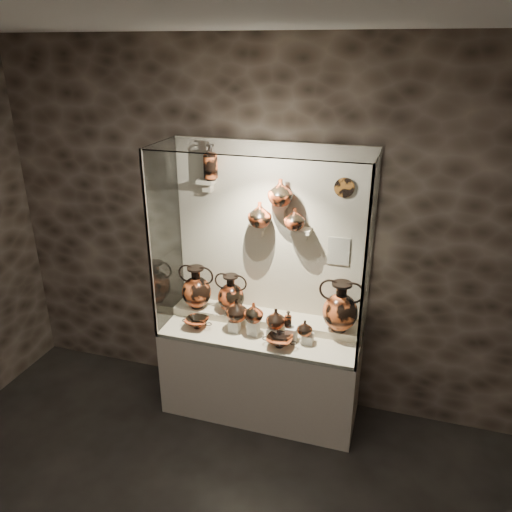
{
  "coord_description": "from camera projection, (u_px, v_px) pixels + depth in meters",
  "views": [
    {
      "loc": [
        1.05,
        -1.36,
        3.09
      ],
      "look_at": [
        -0.05,
        2.19,
        1.52
      ],
      "focal_mm": 35.0,
      "sensor_mm": 36.0,
      "label": 1
    }
  ],
  "objects": [
    {
      "name": "glass_front",
      "position": [
        250.0,
        263.0,
        3.72
      ],
      "size": [
        1.7,
        0.01,
        1.6
      ],
      "primitive_type": "cube",
      "color": "white",
      "rests_on": "plinth"
    },
    {
      "name": "ovoid_vase_c",
      "position": [
        294.0,
        219.0,
        4.02
      ],
      "size": [
        0.23,
        0.23,
        0.18
      ],
      "primitive_type": "imported",
      "rotation": [
        0.0,
        0.0,
        0.38
      ],
      "color": "#BE4721",
      "rests_on": "bracket_cc"
    },
    {
      "name": "amphora_right",
      "position": [
        340.0,
        306.0,
        4.09
      ],
      "size": [
        0.38,
        0.38,
        0.44
      ],
      "primitive_type": null,
      "rotation": [
        0.0,
        0.0,
        -0.09
      ],
      "color": "#C25125",
      "rests_on": "rear_tier"
    },
    {
      "name": "rear_tier",
      "position": [
        266.0,
        320.0,
        4.43
      ],
      "size": [
        1.7,
        0.25,
        0.1
      ],
      "primitive_type": "cube",
      "color": "beige",
      "rests_on": "plinth"
    },
    {
      "name": "jug_e",
      "position": [
        305.0,
        328.0,
        4.06
      ],
      "size": [
        0.16,
        0.16,
        0.13
      ],
      "primitive_type": "imported",
      "rotation": [
        0.0,
        0.0,
        -0.34
      ],
      "color": "#C25125",
      "rests_on": "pedestal_e"
    },
    {
      "name": "pedestal_c",
      "position": [
        273.0,
        332.0,
        4.19
      ],
      "size": [
        0.09,
        0.09,
        0.09
      ],
      "primitive_type": "cube",
      "color": "silver",
      "rests_on": "front_tier"
    },
    {
      "name": "bracket_ca",
      "position": [
        258.0,
        226.0,
        4.18
      ],
      "size": [
        0.14,
        0.12,
        0.04
      ],
      "primitive_type": "cube",
      "color": "beige",
      "rests_on": "back_panel"
    },
    {
      "name": "frame_post_right",
      "position": [
        364.0,
        277.0,
        3.5
      ],
      "size": [
        0.02,
        0.02,
        1.6
      ],
      "primitive_type": "cube",
      "color": "gray",
      "rests_on": "plinth"
    },
    {
      "name": "amphora_mid",
      "position": [
        231.0,
        293.0,
        4.4
      ],
      "size": [
        0.38,
        0.38,
        0.36
      ],
      "primitive_type": null,
      "rotation": [
        0.0,
        0.0,
        0.43
      ],
      "color": "#BE4721",
      "rests_on": "rear_tier"
    },
    {
      "name": "ovoid_vase_b",
      "position": [
        280.0,
        192.0,
        3.96
      ],
      "size": [
        0.2,
        0.2,
        0.21
      ],
      "primitive_type": "imported",
      "rotation": [
        0.0,
        0.0,
        0.0
      ],
      "color": "#BE4721",
      "rests_on": "bracket_cb"
    },
    {
      "name": "lekythos_tall",
      "position": [
        211.0,
        160.0,
        4.07
      ],
      "size": [
        0.17,
        0.17,
        0.33
      ],
      "primitive_type": null,
      "rotation": [
        0.0,
        0.0,
        -0.36
      ],
      "color": "#C25125",
      "rests_on": "bracket_ul"
    },
    {
      "name": "pedestal_b",
      "position": [
        253.0,
        327.0,
        4.23
      ],
      "size": [
        0.09,
        0.09,
        0.13
      ],
      "primitive_type": "cube",
      "color": "silver",
      "rests_on": "front_tier"
    },
    {
      "name": "pedestal_d",
      "position": [
        291.0,
        334.0,
        4.14
      ],
      "size": [
        0.09,
        0.09,
        0.12
      ],
      "primitive_type": "cube",
      "color": "silver",
      "rests_on": "front_tier"
    },
    {
      "name": "back_panel",
      "position": [
        272.0,
        235.0,
        4.26
      ],
      "size": [
        1.7,
        0.03,
        1.6
      ],
      "primitive_type": "cube",
      "color": "beige",
      "rests_on": "plinth"
    },
    {
      "name": "amphora_left",
      "position": [
        197.0,
        287.0,
        4.47
      ],
      "size": [
        0.35,
        0.35,
        0.4
      ],
      "primitive_type": null,
      "rotation": [
        0.0,
        0.0,
        -0.11
      ],
      "color": "#C25125",
      "rests_on": "rear_tier"
    },
    {
      "name": "bracket_cb",
      "position": [
        282.0,
        205.0,
        4.05
      ],
      "size": [
        0.1,
        0.12,
        0.04
      ],
      "primitive_type": "cube",
      "color": "beige",
      "rests_on": "back_panel"
    },
    {
      "name": "frame_post_left",
      "position": [
        149.0,
        250.0,
        3.96
      ],
      "size": [
        0.02,
        0.02,
        1.6
      ],
      "primitive_type": "cube",
      "color": "gray",
      "rests_on": "plinth"
    },
    {
      "name": "pedestal_e",
      "position": [
        308.0,
        338.0,
        4.11
      ],
      "size": [
        0.09,
        0.09,
        0.08
      ],
      "primitive_type": "cube",
      "color": "silver",
      "rests_on": "front_tier"
    },
    {
      "name": "glass_right",
      "position": [
        369.0,
        261.0,
        3.75
      ],
      "size": [
        0.01,
        0.6,
        1.6
      ],
      "primitive_type": "cube",
      "color": "white",
      "rests_on": "plinth"
    },
    {
      "name": "glass_top",
      "position": [
        262.0,
        149.0,
        3.67
      ],
      "size": [
        1.7,
        0.6,
        0.01
      ],
      "primitive_type": "cube",
      "color": "white",
      "rests_on": "back_panel"
    },
    {
      "name": "jug_c",
      "position": [
        276.0,
        318.0,
        4.15
      ],
      "size": [
        0.19,
        0.19,
        0.17
      ],
      "primitive_type": "imported",
      "rotation": [
        0.0,
        0.0,
        -0.18
      ],
      "color": "#C25125",
      "rests_on": "pedestal_c"
    },
    {
      "name": "ceiling",
      "position": [
        48.0,
        6.0,
        1.44
      ],
      "size": [
        5.0,
        5.0,
        0.0
      ],
      "primitive_type": "plane",
      "color": "white",
      "rests_on": "wall_back"
    },
    {
      "name": "wall_plate",
      "position": [
        344.0,
        188.0,
        3.89
      ],
      "size": [
        0.16,
        0.02,
        0.16
      ],
      "primitive_type": "cylinder",
      "rotation": [
        1.57,
        0.0,
        0.0
      ],
      "color": "#95561D",
      "rests_on": "back_panel"
    },
    {
      "name": "plinth",
      "position": [
        261.0,
        373.0,
        4.45
      ],
      "size": [
        1.7,
        0.6,
        0.8
      ],
      "primitive_type": "cube",
      "color": "beige",
      "rests_on": "floor"
    },
    {
      "name": "ovoid_vase_a",
      "position": [
        260.0,
        214.0,
        4.08
      ],
      "size": [
        0.26,
        0.26,
        0.21
      ],
      "primitive_type": "imported",
      "rotation": [
        0.0,
        0.0,
        -0.4
      ],
      "color": "#BE4721",
      "rests_on": "bracket_ca"
    },
    {
      "name": "bracket_cc",
      "position": [
        302.0,
        231.0,
        4.08
      ],
      "size": [
        0.14,
        0.12,
        0.04
      ],
      "primitive_type": "cube",
      "color": "beige",
      "rests_on": "back_panel"
    },
    {
      "name": "kylix_right",
      "position": [
        280.0,
        341.0,
        4.05
      ],
      "size": [
        0.35,
        0.32,
        0.11
      ],
      "primitive_type": null,
      "rotation": [
        0.0,
        0.0,
        0.42
      ],
      "color": "#C25125",
      "rests_on": "front_tier"
    },
    {
      "name": "front_tier",
      "position": [
        261.0,
        333.0,
        4.29
      ],
      "size": [
        1.68,
        0.58,
        0.03
      ],
      "primitive_type": "cube",
      "color": "beige",
      "rests_on": "plinth"
    },
    {
      "name": "pedestal_a",
      "position": [
        235.0,
        325.0,
        4.28
      ],
      "size": [
        0.09,
        0.09,
        0.1
      ],
      "primitive_type": "cube",
      "color": "silver",
      "rests_on": "front_tier"
    },
    {
      "name": "lekythos_small",
      "position": [
        288.0,
        318.0,
        4.09
      ],
      "size": [
        0.09,
        0.09,
        0.16
      ],
      "primitive_type": null,
      "rotation": [
        0.0,
        0.0,
        0.34
      ],
      "color": "#BE4721",
      "rests_on": "pedestal_d"
    },
    {
      "name": "bracket_ul",
      "position": [
        207.0,
        181.0,
        4.17
      ],
      "size": [
        0.14,
        0.12,
        0.04
      ],
      "primitive_type": "cube",
      "color": "beige",
      "rests_on": "back_panel"
    },
    {
      "name": "kylix_left",
      "position": [
        197.0,
        322.0,
        4.33
      ],
      "size": [
        0.29,
        0.26,
        0.1
      ],
      "primitive_type": null,
      "rotation": [
        0.0,
        0.0,
        -0.15
      ],
      "color": "#BE4721",
      "rests_on": "front_tier"
    },
    {
      "name": "jug_a",
      "position": [
        237.0,
        310.0,
        4.23
      ],
      "size": [
        0.19,
        0.19,
        0.2
      ],
      "primitive_type": "imported",
      "rotation": [
        0.0,
        0.0,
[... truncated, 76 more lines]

